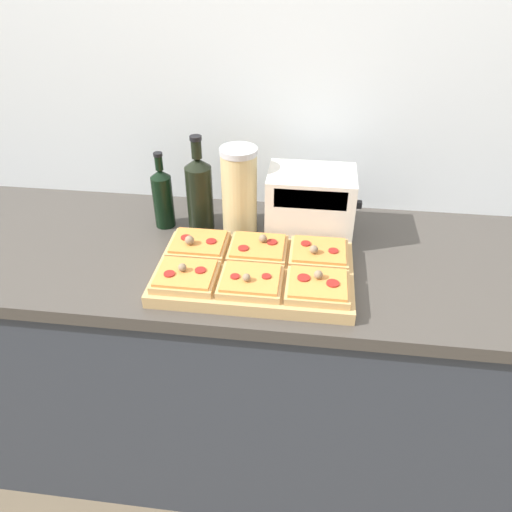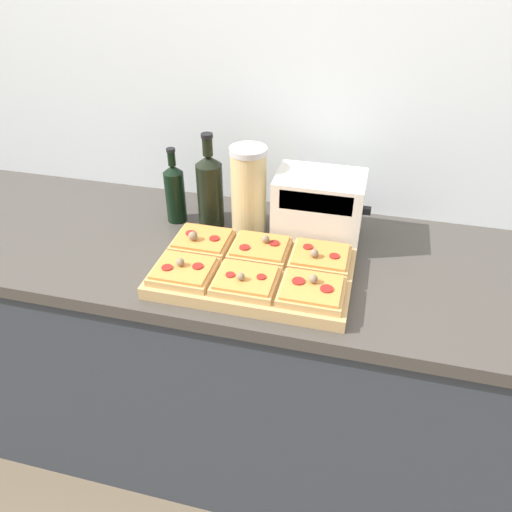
{
  "view_description": "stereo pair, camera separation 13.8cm",
  "coord_description": "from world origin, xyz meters",
  "px_view_note": "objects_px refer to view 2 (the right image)",
  "views": [
    {
      "loc": [
        0.15,
        -0.91,
        1.75
      ],
      "look_at": [
        0.01,
        0.22,
        0.97
      ],
      "focal_mm": 35.0,
      "sensor_mm": 36.0,
      "label": 1
    },
    {
      "loc": [
        0.29,
        -0.89,
        1.75
      ],
      "look_at": [
        0.01,
        0.22,
        0.97
      ],
      "focal_mm": 35.0,
      "sensor_mm": 36.0,
      "label": 2
    }
  ],
  "objects_px": {
    "grain_jar_tall": "(249,190)",
    "toaster_oven": "(319,208)",
    "olive_oil_bottle": "(175,192)",
    "wine_bottle": "(210,189)",
    "cutting_board": "(253,273)"
  },
  "relations": [
    {
      "from": "olive_oil_bottle",
      "to": "wine_bottle",
      "type": "relative_size",
      "value": 0.81
    },
    {
      "from": "grain_jar_tall",
      "to": "toaster_oven",
      "type": "distance_m",
      "value": 0.22
    },
    {
      "from": "grain_jar_tall",
      "to": "toaster_oven",
      "type": "relative_size",
      "value": 0.97
    },
    {
      "from": "olive_oil_bottle",
      "to": "wine_bottle",
      "type": "height_order",
      "value": "wine_bottle"
    },
    {
      "from": "olive_oil_bottle",
      "to": "grain_jar_tall",
      "type": "xyz_separation_m",
      "value": [
        0.25,
        0.0,
        0.04
      ]
    },
    {
      "from": "wine_bottle",
      "to": "grain_jar_tall",
      "type": "relative_size",
      "value": 1.11
    },
    {
      "from": "wine_bottle",
      "to": "toaster_oven",
      "type": "bearing_deg",
      "value": -0.14
    },
    {
      "from": "wine_bottle",
      "to": "grain_jar_tall",
      "type": "distance_m",
      "value": 0.13
    },
    {
      "from": "olive_oil_bottle",
      "to": "grain_jar_tall",
      "type": "bearing_deg",
      "value": 0.0
    },
    {
      "from": "cutting_board",
      "to": "toaster_oven",
      "type": "xyz_separation_m",
      "value": [
        0.14,
        0.25,
        0.09
      ]
    },
    {
      "from": "wine_bottle",
      "to": "grain_jar_tall",
      "type": "height_order",
      "value": "wine_bottle"
    },
    {
      "from": "cutting_board",
      "to": "grain_jar_tall",
      "type": "relative_size",
      "value": 1.94
    },
    {
      "from": "grain_jar_tall",
      "to": "toaster_oven",
      "type": "xyz_separation_m",
      "value": [
        0.22,
        -0.0,
        -0.03
      ]
    },
    {
      "from": "olive_oil_bottle",
      "to": "wine_bottle",
      "type": "distance_m",
      "value": 0.12
    },
    {
      "from": "wine_bottle",
      "to": "olive_oil_bottle",
      "type": "bearing_deg",
      "value": -180.0
    }
  ]
}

